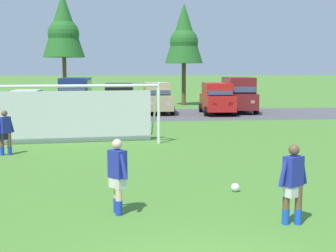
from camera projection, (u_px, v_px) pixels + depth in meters
ground_plane at (145, 137)px, 21.53m from camera, size 400.00×400.00×0.00m
parking_lot_strip at (136, 115)px, 31.97m from camera, size 52.00×8.40×0.01m
soccer_ball at (235, 187)px, 11.97m from camera, size 0.22×0.22×0.22m
soccer_goal at (70, 113)px, 19.59m from camera, size 7.56×2.63×2.57m
player_striker_near at (293, 185)px, 9.36m from camera, size 0.72×0.39×1.64m
player_midfield_center at (118, 177)px, 10.06m from camera, size 0.48×0.67×1.64m
player_defender_far at (5, 133)px, 16.95m from camera, size 0.60×0.57×1.64m
parked_car_slot_far_left at (27, 103)px, 31.18m from camera, size 2.07×4.22×1.72m
parked_car_slot_left at (76, 95)px, 31.72m from camera, size 2.29×4.85×2.52m
parked_car_slot_center_left at (119, 99)px, 30.89m from camera, size 2.21×4.64×2.16m
parked_car_slot_center at (157, 97)px, 32.94m from camera, size 2.16×4.61×2.16m
parked_car_slot_center_right at (217, 98)px, 32.40m from camera, size 2.33×4.70×2.16m
parked_car_slot_right at (238, 94)px, 33.71m from camera, size 2.46×4.93×2.52m
tree_left_edge at (63, 27)px, 41.91m from camera, size 3.75×3.75×9.99m
tree_mid_left at (184, 35)px, 39.64m from camera, size 3.24×3.24×8.63m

